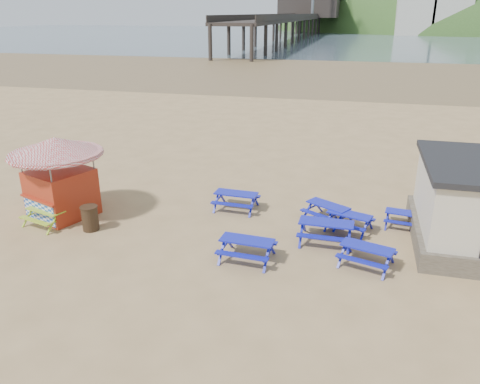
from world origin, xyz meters
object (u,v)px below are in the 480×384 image
(picnic_table_blue_b, at_px, (328,213))
(picnic_table_blue_a, at_px, (236,201))
(picnic_table_yellow, at_px, (47,217))
(ice_cream_kiosk, at_px, (58,167))
(litter_bin, at_px, (90,218))

(picnic_table_blue_b, bearing_deg, picnic_table_blue_a, -153.50)
(picnic_table_blue_a, xyz_separation_m, picnic_table_yellow, (-6.92, -3.46, -0.04))
(picnic_table_yellow, height_order, ice_cream_kiosk, ice_cream_kiosk)
(picnic_table_blue_a, xyz_separation_m, picnic_table_blue_b, (3.93, -0.28, -0.01))
(picnic_table_blue_a, relative_size, picnic_table_blue_b, 0.85)
(ice_cream_kiosk, bearing_deg, litter_bin, -7.70)
(picnic_table_blue_a, height_order, litter_bin, litter_bin)
(picnic_table_yellow, xyz_separation_m, litter_bin, (1.92, 0.06, 0.16))
(picnic_table_yellow, bearing_deg, ice_cream_kiosk, 101.09)
(picnic_table_blue_a, relative_size, ice_cream_kiosk, 0.39)
(picnic_table_blue_b, height_order, ice_cream_kiosk, ice_cream_kiosk)
(picnic_table_blue_a, xyz_separation_m, litter_bin, (-4.99, -3.40, 0.12))
(picnic_table_blue_b, distance_m, picnic_table_yellow, 11.30)
(picnic_table_blue_a, distance_m, picnic_table_yellow, 7.73)
(picnic_table_blue_a, bearing_deg, picnic_table_yellow, -150.77)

